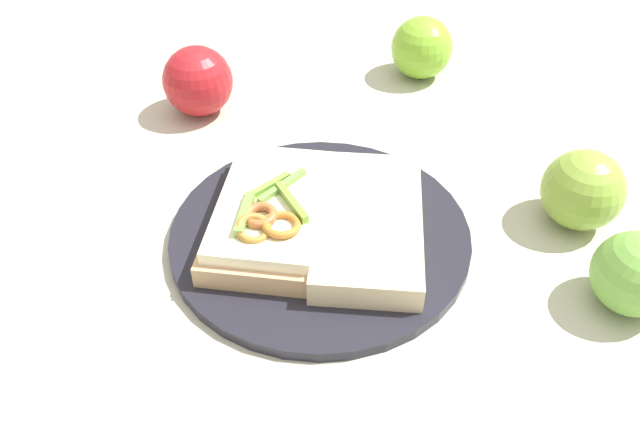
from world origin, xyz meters
name	(u,v)px	position (x,y,z in m)	size (l,w,h in m)	color
ground_plane	(320,238)	(0.00, 0.00, 0.00)	(2.00, 2.00, 0.00)	#B9B7A1
plate	(320,234)	(0.00, 0.00, 0.01)	(0.27, 0.27, 0.01)	#20202A
sandwich	(272,213)	(-0.04, 0.02, 0.03)	(0.17, 0.19, 0.05)	tan
bread_slice_side	(369,224)	(0.04, -0.02, 0.02)	(0.18, 0.09, 0.03)	beige
apple_0	(636,274)	(0.21, -0.17, 0.03)	(0.07, 0.07, 0.07)	#72B244
apple_1	(422,48)	(0.23, 0.23, 0.04)	(0.08, 0.08, 0.08)	#7EBD2E
apple_2	(198,81)	(-0.05, 0.25, 0.04)	(0.08, 0.08, 0.08)	#AF1D23
apple_3	(583,190)	(0.23, -0.07, 0.04)	(0.07, 0.07, 0.07)	#87AE3C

